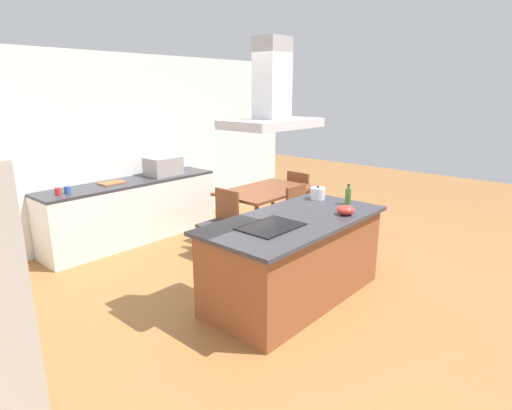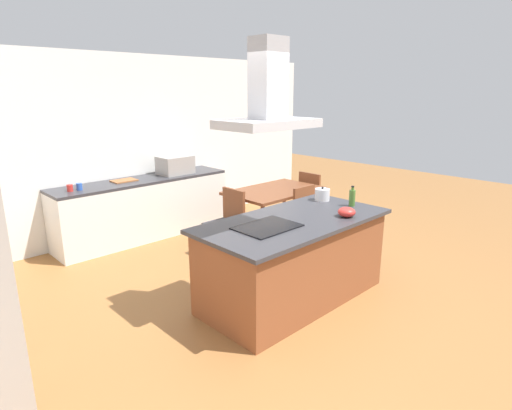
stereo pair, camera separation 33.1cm
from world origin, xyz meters
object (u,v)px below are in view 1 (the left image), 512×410
olive_oil_bottle (348,196)px  coffee_mug_red (58,191)px  dining_table (266,195)px  chair_at_left_end (222,218)px  range_hood (272,99)px  coffee_mug_blue (67,190)px  cooktop (271,226)px  countertop_microwave (163,166)px  cutting_board (112,183)px  chair_at_right_end (301,194)px  mixing_bowl (346,210)px  chair_facing_island (302,213)px  tea_kettle (318,193)px

olive_oil_bottle → coffee_mug_red: bearing=124.7°
coffee_mug_red → dining_table: bearing=-28.8°
chair_at_left_end → range_hood: size_ratio=0.99×
coffee_mug_red → coffee_mug_blue: (0.12, -0.01, 0.00)m
coffee_mug_blue → cooktop: bearing=-76.5°
countertop_microwave → chair_at_left_end: size_ratio=0.56×
cooktop → chair_at_left_end: size_ratio=0.67×
coffee_mug_blue → cutting_board: coffee_mug_blue is taller
coffee_mug_blue → chair_at_left_end: bearing=-43.3°
chair_at_right_end → chair_at_left_end: (-1.83, 0.00, 0.00)m
cooktop → coffee_mug_red: (-0.80, 2.83, 0.04)m
olive_oil_bottle → dining_table: 1.69m
dining_table → mixing_bowl: bearing=-114.2°
coffee_mug_blue → range_hood: bearing=-76.5°
countertop_microwave → chair_facing_island: 2.28m
mixing_bowl → chair_at_left_end: size_ratio=0.21×
coffee_mug_blue → range_hood: (0.68, -2.82, 1.16)m
cooktop → countertop_microwave: countertop_microwave is taller
olive_oil_bottle → dining_table: bearing=75.5°
tea_kettle → dining_table: size_ratio=0.16×
olive_oil_bottle → range_hood: size_ratio=0.26×
tea_kettle → chair_at_left_end: bearing=110.7°
tea_kettle → cutting_board: tea_kettle is taller
chair_at_left_end → dining_table: bearing=0.0°
coffee_mug_red → cutting_board: bearing=6.9°
dining_table → range_hood: (-1.66, -1.48, 1.43)m
coffee_mug_blue → dining_table: 2.72m
dining_table → chair_at_right_end: bearing=-0.0°
mixing_bowl → range_hood: range_hood is taller
range_hood → cooktop: bearing=0.0°
tea_kettle → chair_at_left_end: 1.38m
chair_at_right_end → chair_at_left_end: same height
tea_kettle → coffee_mug_red: tea_kettle is taller
chair_at_right_end → tea_kettle: bearing=-138.4°
countertop_microwave → chair_at_right_end: bearing=-39.2°
cooktop → olive_oil_bottle: (1.25, -0.13, 0.09)m
countertop_microwave → coffee_mug_blue: size_ratio=5.56×
chair_at_left_end → chair_facing_island: bearing=-36.0°
dining_table → chair_at_left_end: bearing=-180.0°
coffee_mug_blue → cutting_board: size_ratio=0.26×
tea_kettle → coffee_mug_blue: bearing=126.3°
coffee_mug_red → chair_at_left_end: bearing=-41.2°
coffee_mug_red → olive_oil_bottle: bearing=-55.3°
cooktop → chair_at_left_end: cooktop is taller
tea_kettle → countertop_microwave: 2.64m
tea_kettle → chair_at_right_end: 1.89m
chair_at_right_end → chair_facing_island: bearing=-144.0°
cooktop → countertop_microwave: (0.86, 2.88, 0.13)m
tea_kettle → countertop_microwave: bearing=97.6°
tea_kettle → mixing_bowl: tea_kettle is taller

